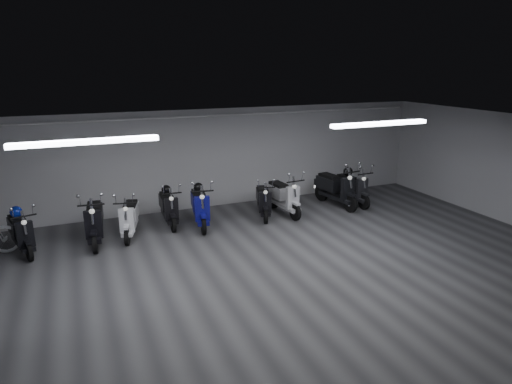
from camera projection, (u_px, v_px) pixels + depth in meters
name	position (u px, v px, depth m)	size (l,w,h in m)	color
floor	(272.00, 283.00, 8.44)	(14.00, 10.00, 0.01)	#39393B
ceiling	(274.00, 136.00, 7.66)	(14.00, 10.00, 0.01)	gray
back_wall	(198.00, 160.00, 12.49)	(14.00, 0.01, 2.80)	#ADADB0
fluor_strip_left	(86.00, 142.00, 7.46)	(2.40, 0.18, 0.08)	white
fluor_strip_right	(380.00, 124.00, 9.67)	(2.40, 0.18, 0.08)	white
conduit	(198.00, 116.00, 12.08)	(0.05, 0.05, 13.60)	white
scooter_0	(20.00, 226.00, 9.63)	(0.55, 1.64, 1.22)	black
scooter_1	(94.00, 215.00, 10.15)	(0.61, 1.83, 1.37)	black
scooter_2	(129.00, 212.00, 10.56)	(0.55, 1.65, 1.23)	white
scooter_3	(168.00, 202.00, 11.32)	(0.55, 1.65, 1.23)	black
scooter_4	(200.00, 201.00, 11.23)	(0.60, 1.81, 1.35)	navy
scooter_5	(264.00, 195.00, 11.92)	(0.54, 1.61, 1.20)	black
scooter_6	(284.00, 191.00, 12.13)	(0.59, 1.77, 1.32)	silver
scooter_8	(336.00, 183.00, 12.79)	(0.63, 1.90, 1.42)	black
scooter_9	(352.00, 183.00, 13.01)	(0.58, 1.73, 1.29)	black
helmet_0	(198.00, 187.00, 11.38)	(0.24, 0.24, 0.24)	black
helmet_1	(166.00, 190.00, 11.45)	(0.24, 0.24, 0.24)	black
helmet_2	(348.00, 171.00, 13.13)	(0.28, 0.28, 0.28)	black
helmet_3	(16.00, 212.00, 9.72)	(0.26, 0.26, 0.26)	navy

